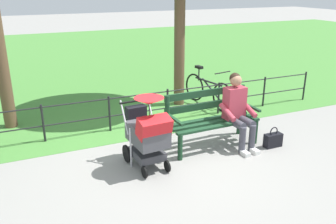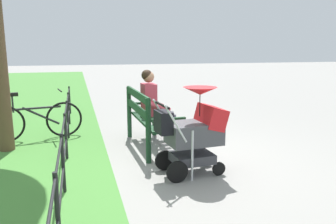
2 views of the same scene
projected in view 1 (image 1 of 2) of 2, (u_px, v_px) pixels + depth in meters
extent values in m
plane|color=gray|center=(168.00, 155.00, 5.96)|extent=(60.00, 60.00, 0.00)
cube|color=#478438|center=(74.00, 59.00, 13.52)|extent=(40.00, 16.00, 0.01)
cube|color=#193D23|center=(208.00, 119.00, 6.28)|extent=(1.60, 0.14, 0.04)
cube|color=#193D23|center=(214.00, 122.00, 6.13)|extent=(1.60, 0.14, 0.04)
cube|color=#193D23|center=(220.00, 126.00, 5.97)|extent=(1.60, 0.14, 0.04)
cube|color=#193D23|center=(206.00, 106.00, 6.29)|extent=(1.60, 0.08, 0.12)
cube|color=#193D23|center=(206.00, 93.00, 6.21)|extent=(1.60, 0.08, 0.12)
cylinder|color=#193D23|center=(255.00, 131.00, 6.34)|extent=(0.08, 0.08, 0.45)
cylinder|color=#193D23|center=(240.00, 110.00, 6.66)|extent=(0.08, 0.08, 0.95)
cube|color=#193D23|center=(250.00, 106.00, 6.37)|extent=(0.06, 0.56, 0.04)
cylinder|color=#193D23|center=(180.00, 147.00, 5.73)|extent=(0.08, 0.08, 0.45)
cylinder|color=#193D23|center=(167.00, 123.00, 6.05)|extent=(0.08, 0.08, 0.95)
cube|color=#193D23|center=(175.00, 119.00, 5.76)|extent=(0.06, 0.56, 0.04)
cylinder|color=#42424C|center=(246.00, 121.00, 6.13)|extent=(0.15, 0.40, 0.14)
cylinder|color=#42424C|center=(236.00, 123.00, 6.04)|extent=(0.15, 0.40, 0.14)
cylinder|color=#42424C|center=(252.00, 138.00, 6.04)|extent=(0.11, 0.11, 0.47)
cylinder|color=#42424C|center=(242.00, 140.00, 5.95)|extent=(0.11, 0.11, 0.47)
cube|color=silver|center=(254.00, 151.00, 6.04)|extent=(0.11, 0.22, 0.07)
cube|color=silver|center=(244.00, 153.00, 5.95)|extent=(0.11, 0.22, 0.07)
cube|color=#B23847|center=(234.00, 103.00, 6.18)|extent=(0.37, 0.23, 0.56)
cylinder|color=#B23847|center=(249.00, 109.00, 6.20)|extent=(0.10, 0.43, 0.23)
cylinder|color=#B23847|center=(227.00, 112.00, 6.02)|extent=(0.10, 0.43, 0.23)
sphere|color=#A37556|center=(236.00, 80.00, 6.04)|extent=(0.20, 0.20, 0.20)
sphere|color=black|center=(235.00, 78.00, 6.06)|extent=(0.19, 0.19, 0.19)
cylinder|color=black|center=(152.00, 148.00, 5.91)|extent=(0.05, 0.28, 0.28)
cylinder|color=black|center=(126.00, 153.00, 5.70)|extent=(0.05, 0.28, 0.28)
cylinder|color=black|center=(167.00, 166.00, 5.41)|extent=(0.04, 0.18, 0.18)
cylinder|color=black|center=(144.00, 172.00, 5.24)|extent=(0.04, 0.18, 0.18)
cube|color=#38383D|center=(147.00, 153.00, 5.53)|extent=(0.46, 0.55, 0.12)
cylinder|color=silver|center=(158.00, 142.00, 5.68)|extent=(0.03, 0.03, 0.65)
cylinder|color=silver|center=(131.00, 148.00, 5.48)|extent=(0.03, 0.03, 0.65)
cube|color=#47474C|center=(147.00, 134.00, 5.40)|extent=(0.51, 0.71, 0.28)
cube|color=red|center=(154.00, 127.00, 5.13)|extent=(0.50, 0.34, 0.33)
cylinder|color=black|center=(135.00, 101.00, 5.63)|extent=(0.52, 0.07, 0.03)
cylinder|color=silver|center=(151.00, 113.00, 5.72)|extent=(0.05, 0.30, 0.49)
cylinder|color=silver|center=(124.00, 117.00, 5.51)|extent=(0.05, 0.30, 0.49)
cone|color=red|center=(149.00, 101.00, 5.15)|extent=(0.47, 0.47, 0.10)
cylinder|color=black|center=(149.00, 113.00, 5.21)|extent=(0.01, 0.01, 0.30)
cube|color=black|center=(136.00, 115.00, 5.69)|extent=(0.33, 0.18, 0.28)
cube|color=black|center=(273.00, 140.00, 6.23)|extent=(0.32, 0.14, 0.24)
torus|color=black|center=(274.00, 131.00, 6.17)|extent=(0.16, 0.02, 0.16)
cylinder|color=black|center=(304.00, 86.00, 8.66)|extent=(0.04, 0.04, 0.70)
cylinder|color=black|center=(264.00, 92.00, 8.20)|extent=(0.04, 0.04, 0.70)
cylinder|color=black|center=(219.00, 98.00, 7.74)|extent=(0.04, 0.04, 0.70)
cylinder|color=black|center=(168.00, 106.00, 7.28)|extent=(0.04, 0.04, 0.70)
cylinder|color=black|center=(110.00, 114.00, 6.82)|extent=(0.04, 0.04, 0.70)
cylinder|color=black|center=(43.00, 123.00, 6.36)|extent=(0.04, 0.04, 0.70)
cylinder|color=black|center=(139.00, 95.00, 6.95)|extent=(8.47, 0.02, 0.02)
cylinder|color=black|center=(140.00, 112.00, 7.06)|extent=(8.47, 0.02, 0.02)
cylinder|color=brown|center=(180.00, 38.00, 7.96)|extent=(0.24, 0.24, 3.11)
torus|color=black|center=(223.00, 97.00, 7.86)|extent=(0.16, 0.66, 0.66)
torus|color=black|center=(194.00, 87.00, 8.63)|extent=(0.16, 0.66, 0.66)
cylinder|color=#232328|center=(208.00, 82.00, 8.16)|extent=(0.20, 0.89, 0.04)
cylinder|color=#232328|center=(211.00, 89.00, 8.13)|extent=(0.15, 0.62, 0.38)
cylinder|color=#232328|center=(199.00, 74.00, 8.40)|extent=(0.03, 0.03, 0.30)
cube|color=black|center=(199.00, 67.00, 8.34)|extent=(0.13, 0.21, 0.06)
cylinder|color=black|center=(223.00, 73.00, 7.71)|extent=(0.44, 0.10, 0.02)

